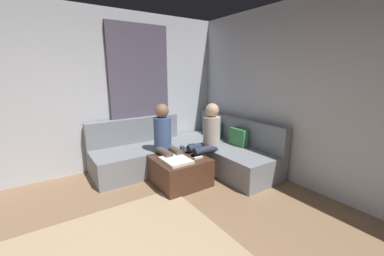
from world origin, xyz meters
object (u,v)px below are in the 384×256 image
Objects in this scene: game_remote at (198,158)px; person_on_couch_back at (207,137)px; coffee_mug at (182,149)px; person_on_couch_side at (165,139)px; ottoman at (180,171)px; sectional_couch at (190,152)px.

person_on_couch_back reaches higher than game_remote.
person_on_couch_side is at bearing -110.74° from coffee_mug.
game_remote is at bearing 120.33° from person_on_couch_side.
person_on_couch_side is at bearing 64.90° from person_on_couch_back.
person_on_couch_side is (-0.31, -0.07, 0.45)m from ottoman.
game_remote is at bearing 123.44° from person_on_couch_back.
coffee_mug is at bearing 62.03° from person_on_couch_back.
coffee_mug is 0.63× the size of game_remote.
sectional_couch is at bearing 7.26° from person_on_couch_back.
person_on_couch_back is at bearing 123.44° from game_remote.
sectional_couch is at bearing -165.02° from person_on_couch_side.
person_on_couch_back reaches higher than sectional_couch.
person_on_couch_side is (-0.28, -0.61, 0.00)m from person_on_couch_back.
person_on_couch_side is at bearing -149.67° from game_remote.
ottoman is (0.46, -0.48, -0.07)m from sectional_couch.
person_on_couch_side reaches higher than coffee_mug.
sectional_couch is at bearing 133.74° from ottoman.
person_on_couch_back is at bearing 62.03° from coffee_mug.
game_remote is 0.62m from person_on_couch_side.
game_remote is 0.12× the size of person_on_couch_back.
sectional_couch is 0.71m from game_remote.
sectional_couch is 0.58m from person_on_couch_back.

